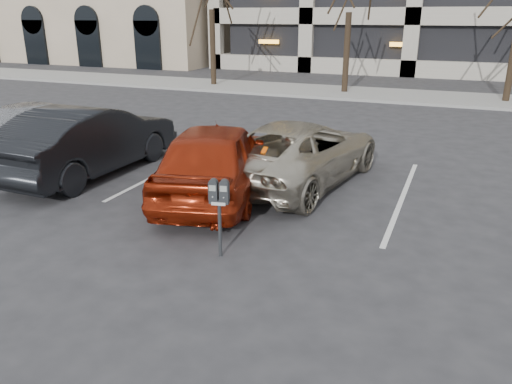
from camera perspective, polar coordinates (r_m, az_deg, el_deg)
ground at (r=8.97m, az=5.68°, el=-4.18°), size 140.00×140.00×0.00m
sidewalk at (r=24.26m, az=17.07°, el=10.40°), size 80.00×4.00×0.12m
stall_lines at (r=11.42m, az=2.37°, el=1.24°), size 16.90×5.20×0.00m
parking_meter at (r=7.61m, az=-4.24°, el=-0.82°), size 0.34×0.18×1.25m
suv_silver at (r=11.29m, az=4.97°, el=4.63°), size 3.06×5.31×1.40m
car_red at (r=10.37m, az=-4.65°, el=3.81°), size 3.00×4.98×1.59m
car_dark at (r=12.49m, az=-18.50°, el=5.68°), size 1.80×4.96×1.63m
car_silver at (r=15.91m, az=-23.19°, el=7.26°), size 2.27×4.48×1.25m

